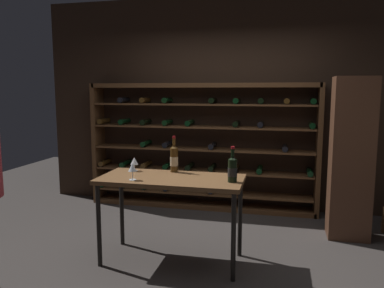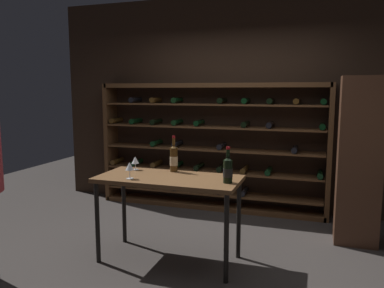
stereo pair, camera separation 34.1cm
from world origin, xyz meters
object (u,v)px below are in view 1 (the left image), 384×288
at_px(wine_rack, 200,147).
at_px(tasting_table, 171,186).
at_px(wine_bottle_amber_reserve, 174,159).
at_px(wine_glass_stemmed_center, 134,161).
at_px(wine_glass_stemmed_right, 132,168).
at_px(display_cabinet, 351,159).
at_px(wine_bottle_green_slim, 232,169).

distance_m(wine_rack, tasting_table, 1.76).
relative_size(wine_bottle_amber_reserve, wine_glass_stemmed_center, 2.59).
bearing_deg(wine_bottle_amber_reserve, wine_glass_stemmed_right, -122.29).
xyz_separation_m(wine_rack, wine_bottle_amber_reserve, (0.06, -1.51, 0.10)).
relative_size(display_cabinet, wine_glass_stemmed_right, 11.43).
bearing_deg(tasting_table, display_cabinet, 30.78).
xyz_separation_m(display_cabinet, wine_glass_stemmed_right, (-2.09, -1.24, 0.05)).
bearing_deg(display_cabinet, wine_bottle_green_slim, -136.89).
xyz_separation_m(wine_glass_stemmed_center, wine_glass_stemmed_right, (0.13, -0.38, 0.02)).
bearing_deg(wine_bottle_green_slim, wine_glass_stemmed_right, -171.37).
relative_size(wine_bottle_green_slim, wine_glass_stemmed_right, 2.06).
relative_size(tasting_table, wine_bottle_green_slim, 4.20).
bearing_deg(wine_rack, wine_bottle_amber_reserve, -87.79).
bearing_deg(wine_glass_stemmed_center, tasting_table, -23.47).
bearing_deg(wine_bottle_amber_reserve, wine_rack, 92.21).
bearing_deg(wine_bottle_green_slim, wine_bottle_amber_reserve, 154.78).
bearing_deg(wine_glass_stemmed_right, display_cabinet, 30.80).
height_order(wine_rack, wine_glass_stemmed_center, wine_rack).
distance_m(wine_rack, wine_glass_stemmed_center, 1.60).
height_order(wine_rack, tasting_table, wine_rack).
relative_size(wine_bottle_green_slim, wine_bottle_amber_reserve, 0.89).
distance_m(wine_bottle_green_slim, wine_bottle_amber_reserve, 0.70).
height_order(tasting_table, wine_glass_stemmed_right, wine_glass_stemmed_right).
bearing_deg(wine_glass_stemmed_center, wine_bottle_green_slim, -13.33).
xyz_separation_m(wine_bottle_green_slim, wine_glass_stemmed_center, (-1.04, 0.25, -0.02)).
bearing_deg(wine_glass_stemmed_right, wine_rack, 83.67).
xyz_separation_m(wine_bottle_amber_reserve, wine_glass_stemmed_center, (-0.41, -0.05, -0.04)).
bearing_deg(wine_bottle_green_slim, wine_rack, 110.84).
bearing_deg(wine_glass_stemmed_right, tasting_table, 30.87).
relative_size(wine_rack, wine_glass_stemmed_center, 22.62).
height_order(wine_rack, display_cabinet, display_cabinet).
bearing_deg(wine_glass_stemmed_right, wine_bottle_amber_reserve, 57.71).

